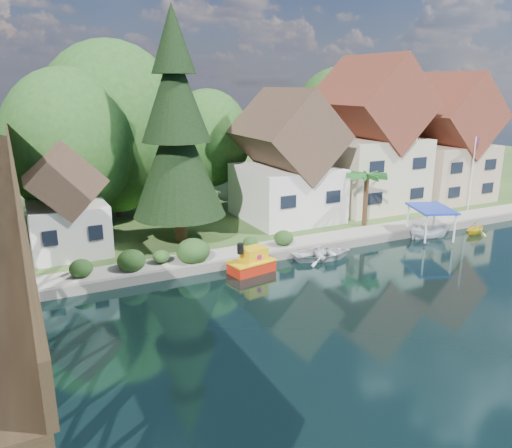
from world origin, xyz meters
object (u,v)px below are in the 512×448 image
at_px(boat_yellow, 476,227).
at_px(house_right, 443,146).
at_px(house_center, 368,144).
at_px(tugboat, 252,263).
at_px(house_left, 287,165).
at_px(palm_tree, 367,177).
at_px(boat_canopy, 430,226).
at_px(flagpole, 473,166).
at_px(boat_white_a, 323,252).
at_px(shed, 67,206).
at_px(conifer, 176,133).

bearing_deg(boat_yellow, house_right, -38.45).
bearing_deg(house_right, house_center, 176.82).
relative_size(tugboat, boat_yellow, 1.47).
height_order(house_center, boat_yellow, house_center).
distance_m(house_left, tugboat, 12.93).
xyz_separation_m(palm_tree, boat_canopy, (3.22, -4.05, -3.42)).
xyz_separation_m(flagpole, boat_canopy, (-8.78, -3.97, -3.54)).
height_order(house_left, boat_white_a, house_left).
bearing_deg(flagpole, tugboat, -170.28).
bearing_deg(flagpole, boat_white_a, -167.86).
relative_size(boat_white_a, boat_yellow, 1.97).
height_order(shed, tugboat, shed).
bearing_deg(house_center, tugboat, -149.78).
bearing_deg(boat_yellow, house_left, 43.72).
height_order(house_center, flagpole, house_center).
bearing_deg(boat_yellow, boat_canopy, 73.60).
bearing_deg(boat_canopy, house_left, 130.79).
xyz_separation_m(house_center, flagpole, (7.61, -5.61, -1.78)).
relative_size(house_center, house_right, 1.12).
height_order(house_left, flagpole, house_left).
distance_m(house_right, shed, 36.08).
xyz_separation_m(shed, conifer, (7.66, -0.89, 4.64)).
xyz_separation_m(house_left, boat_canopy, (7.83, -9.07, -4.04)).
height_order(house_left, palm_tree, house_left).
relative_size(flagpole, boat_yellow, 3.09).
xyz_separation_m(house_right, flagpole, (-1.39, -5.11, -1.14)).
relative_size(boat_white_a, boat_canopy, 0.92).
bearing_deg(boat_canopy, boat_yellow, -8.73).
relative_size(house_center, boat_yellow, 6.36).
bearing_deg(flagpole, palm_tree, 179.61).
distance_m(house_center, boat_yellow, 12.22).
xyz_separation_m(palm_tree, tugboat, (-12.40, -4.26, -3.87)).
bearing_deg(shed, boat_white_a, -25.87).
bearing_deg(house_right, conifer, -175.17).
bearing_deg(boat_white_a, house_left, -4.78).
bearing_deg(shed, conifer, -6.65).
relative_size(conifer, boat_yellow, 7.57).
bearing_deg(house_center, boat_yellow, -72.67).
distance_m(conifer, palm_tree, 15.67).
relative_size(shed, boat_white_a, 1.82).
relative_size(flagpole, boat_canopy, 1.44).
xyz_separation_m(house_center, boat_yellow, (3.20, -10.24, -5.84)).
bearing_deg(boat_yellow, tugboat, 81.02).
distance_m(house_left, flagpole, 17.38).
bearing_deg(flagpole, house_center, 143.62).
height_order(house_right, palm_tree, house_right).
bearing_deg(boat_yellow, conifer, 64.28).
bearing_deg(boat_white_a, house_center, -40.45).
bearing_deg(house_left, conifer, -166.96).
bearing_deg(boat_white_a, flagpole, -69.03).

